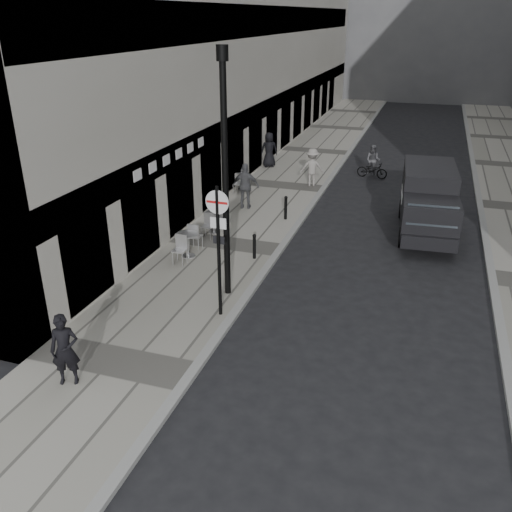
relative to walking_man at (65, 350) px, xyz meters
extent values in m
plane|color=black|center=(2.45, -1.68, -0.98)|extent=(120.00, 120.00, 0.00)
cube|color=#9B978C|center=(0.45, 16.32, -0.92)|extent=(4.00, 60.00, 0.12)
imported|color=black|center=(0.00, 0.00, 0.00)|extent=(0.74, 0.63, 1.71)
cylinder|color=black|center=(2.12, 3.87, 0.98)|extent=(0.09, 0.09, 3.66)
cylinder|color=white|center=(2.12, 3.87, 2.39)|extent=(0.63, 0.06, 0.63)
cube|color=#B21414|center=(2.12, 3.85, 2.39)|extent=(0.58, 0.04, 0.06)
cube|color=white|center=(2.12, 3.90, 1.81)|extent=(0.44, 0.04, 0.29)
cylinder|color=black|center=(1.87, 5.12, 2.47)|extent=(0.18, 0.18, 6.65)
cylinder|color=black|center=(1.87, 5.12, 5.85)|extent=(0.31, 0.31, 0.39)
cylinder|color=black|center=(1.85, 7.71, -0.45)|extent=(0.11, 0.11, 0.82)
cylinder|color=black|center=(1.85, 11.76, -0.40)|extent=(0.12, 0.12, 0.90)
cylinder|color=black|center=(6.53, 10.49, -0.60)|extent=(0.32, 0.78, 0.76)
cylinder|color=black|center=(8.20, 10.61, -0.60)|extent=(0.32, 0.78, 0.76)
cylinder|color=black|center=(6.30, 13.71, -0.60)|extent=(0.32, 0.78, 0.76)
cylinder|color=black|center=(7.97, 13.83, -0.60)|extent=(0.32, 0.78, 0.76)
cube|color=black|center=(7.19, 13.01, 0.50)|extent=(2.14, 3.54, 1.90)
cube|color=black|center=(7.37, 10.46, 0.21)|extent=(2.01, 1.84, 1.33)
cube|color=#1E2328|center=(7.42, 9.75, 0.59)|extent=(1.68, 0.45, 0.70)
imported|color=black|center=(4.38, 19.37, -0.56)|extent=(1.63, 0.77, 0.82)
imported|color=#515055|center=(4.38, 19.37, -0.06)|extent=(0.83, 0.69, 1.55)
imported|color=#4F4F53|center=(-0.12, 12.55, 0.11)|extent=(1.21, 0.69, 1.93)
imported|color=gray|center=(1.82, 16.69, 0.04)|extent=(1.28, 0.93, 1.79)
imported|color=black|center=(-1.15, 19.44, 0.07)|extent=(1.07, 0.93, 1.85)
cylinder|color=#A8A8AA|center=(-0.36, 9.53, -0.84)|extent=(0.45, 0.45, 0.03)
cylinder|color=#A8A8AA|center=(-0.36, 9.53, -0.47)|extent=(0.06, 0.06, 0.76)
cylinder|color=#A8A8AA|center=(-0.36, 9.53, -0.09)|extent=(0.72, 0.72, 0.03)
cylinder|color=silver|center=(-0.35, 7.17, -0.84)|extent=(0.48, 0.48, 0.03)
cylinder|color=silver|center=(-0.35, 7.17, -0.44)|extent=(0.07, 0.07, 0.81)
cylinder|color=silver|center=(-0.35, 7.17, -0.04)|extent=(0.76, 0.76, 0.03)
cylinder|color=silver|center=(-1.15, 15.01, -0.84)|extent=(0.43, 0.43, 0.03)
cylinder|color=silver|center=(-1.15, 15.01, -0.48)|extent=(0.06, 0.06, 0.73)
cylinder|color=silver|center=(-1.15, 15.01, -0.12)|extent=(0.69, 0.69, 0.03)
camera|label=1|loc=(7.07, -8.20, 6.73)|focal=38.00mm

